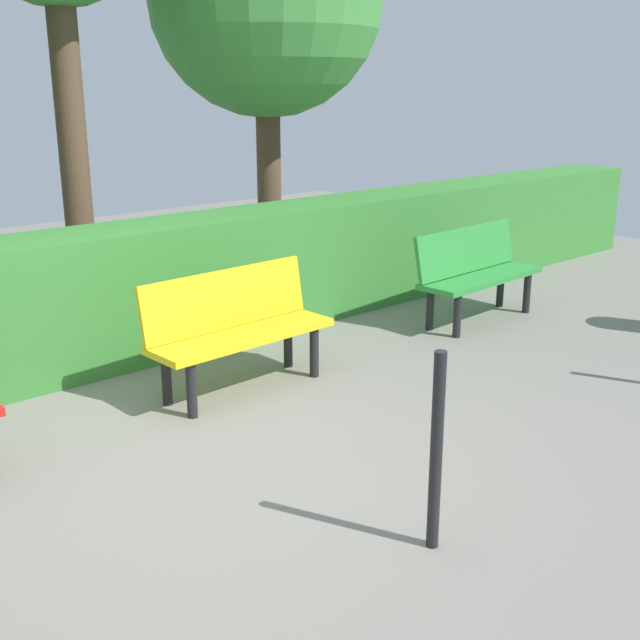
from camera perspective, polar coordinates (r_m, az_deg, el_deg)
ground_plane at (r=4.77m, az=-9.43°, el=-10.50°), size 17.11×17.11×0.00m
bench_green at (r=7.54m, az=11.05°, el=3.55°), size 1.43×0.53×0.86m
bench_yellow at (r=5.76m, az=-6.01°, el=-0.35°), size 1.43×0.51×0.86m
hedge_row at (r=6.73m, az=-10.65°, el=2.44°), size 13.11×0.68×1.06m
railing_post_mid at (r=3.82m, az=8.31°, el=-9.33°), size 0.06×0.06×1.00m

